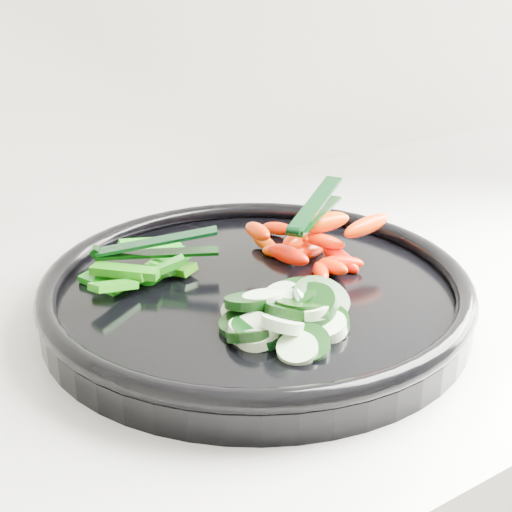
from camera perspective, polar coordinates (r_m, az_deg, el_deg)
veggie_tray at (r=0.62m, az=0.00°, el=-2.91°), size 0.45×0.45×0.04m
cucumber_pile at (r=0.56m, az=2.23°, el=-4.89°), size 0.13×0.12×0.04m
carrot_pile at (r=0.67m, az=4.51°, el=1.20°), size 0.13×0.15×0.05m
pepper_pile at (r=0.65m, az=-8.83°, el=-1.01°), size 0.12×0.09×0.04m
tong_carrot at (r=0.66m, az=4.67°, el=3.67°), size 0.10×0.07×0.02m
tong_pepper at (r=0.65m, az=-8.25°, el=0.67°), size 0.11×0.06×0.02m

